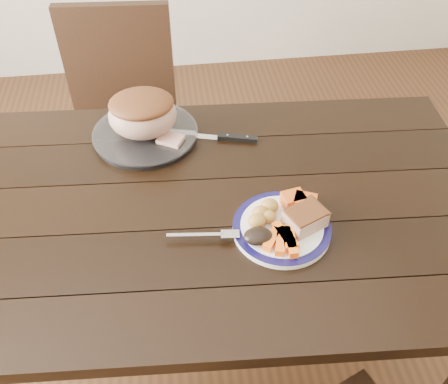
{
  "coord_description": "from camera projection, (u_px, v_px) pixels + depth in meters",
  "views": [
    {
      "loc": [
        -0.04,
        -0.92,
        1.69
      ],
      "look_at": [
        0.08,
        -0.02,
        0.8
      ],
      "focal_mm": 40.0,
      "sensor_mm": 36.0,
      "label": 1
    }
  ],
  "objects": [
    {
      "name": "plate_rim",
      "position": [
        282.0,
        226.0,
        1.24
      ],
      "size": [
        0.25,
        0.25,
        0.02
      ],
      "primitive_type": "torus",
      "color": "#0F0C3E",
      "rests_on": "dinner_plate"
    },
    {
      "name": "pork_slice",
      "position": [
        305.0,
        219.0,
        1.22
      ],
      "size": [
        0.11,
        0.1,
        0.04
      ],
      "primitive_type": "cube",
      "rotation": [
        0.0,
        0.0,
        0.43
      ],
      "color": "tan",
      "rests_on": "dinner_plate"
    },
    {
      "name": "dining_table",
      "position": [
        195.0,
        226.0,
        1.38
      ],
      "size": [
        1.65,
        1.0,
        0.75
      ],
      "rotation": [
        0.0,
        0.0,
        -0.06
      ],
      "color": "black",
      "rests_on": "ground"
    },
    {
      "name": "cut_slice",
      "position": [
        171.0,
        140.0,
        1.47
      ],
      "size": [
        0.09,
        0.08,
        0.02
      ],
      "primitive_type": "cube",
      "rotation": [
        0.0,
        0.0,
        -0.5
      ],
      "color": "tan",
      "rests_on": "serving_platter"
    },
    {
      "name": "roasted_potatoes",
      "position": [
        264.0,
        214.0,
        1.24
      ],
      "size": [
        0.09,
        0.09,
        0.04
      ],
      "color": "gold",
      "rests_on": "dinner_plate"
    },
    {
      "name": "fork",
      "position": [
        209.0,
        235.0,
        1.21
      ],
      "size": [
        0.18,
        0.04,
        0.0
      ],
      "rotation": [
        0.0,
        0.0,
        -0.1
      ],
      "color": "silver",
      "rests_on": "dinner_plate"
    },
    {
      "name": "dinner_plate",
      "position": [
        282.0,
        228.0,
        1.24
      ],
      "size": [
        0.25,
        0.25,
        0.02
      ],
      "primitive_type": "cylinder",
      "color": "white",
      "rests_on": "dining_table"
    },
    {
      "name": "serving_platter",
      "position": [
        146.0,
        135.0,
        1.51
      ],
      "size": [
        0.31,
        0.31,
        0.02
      ],
      "primitive_type": "cylinder",
      "color": "white",
      "rests_on": "dining_table"
    },
    {
      "name": "chair_far",
      "position": [
        123.0,
        116.0,
        1.98
      ],
      "size": [
        0.45,
        0.46,
        0.93
      ],
      "rotation": [
        0.0,
        0.0,
        3.07
      ],
      "color": "black",
      "rests_on": "ground"
    },
    {
      "name": "dark_mushroom",
      "position": [
        258.0,
        236.0,
        1.19
      ],
      "size": [
        0.07,
        0.05,
        0.03
      ],
      "primitive_type": "ellipsoid",
      "color": "black",
      "rests_on": "dinner_plate"
    },
    {
      "name": "roast_joint",
      "position": [
        143.0,
        115.0,
        1.46
      ],
      "size": [
        0.2,
        0.17,
        0.13
      ],
      "primitive_type": "ellipsoid",
      "color": "tan",
      "rests_on": "serving_platter"
    },
    {
      "name": "ground",
      "position": [
        202.0,
        344.0,
        1.84
      ],
      "size": [
        4.0,
        4.0,
        0.0
      ],
      "primitive_type": "plane",
      "color": "#472B16",
      "rests_on": "ground"
    },
    {
      "name": "carrot_batons",
      "position": [
        284.0,
        240.0,
        1.19
      ],
      "size": [
        0.09,
        0.11,
        0.02
      ],
      "color": "orange",
      "rests_on": "dinner_plate"
    },
    {
      "name": "carving_knife",
      "position": [
        224.0,
        137.0,
        1.51
      ],
      "size": [
        0.31,
        0.1,
        0.01
      ],
      "rotation": [
        0.0,
        0.0,
        -0.26
      ],
      "color": "silver",
      "rests_on": "dining_table"
    },
    {
      "name": "pumpkin_wedges",
      "position": [
        299.0,
        202.0,
        1.27
      ],
      "size": [
        0.09,
        0.07,
        0.04
      ],
      "color": "orange",
      "rests_on": "dinner_plate"
    }
  ]
}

